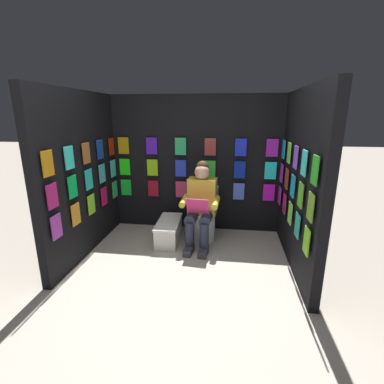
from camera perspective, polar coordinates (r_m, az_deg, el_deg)
ground_plane at (r=3.02m, az=-4.17°, el=-21.27°), size 30.00×30.00×0.00m
display_wall_back at (r=4.42m, az=0.80°, el=5.68°), size 2.72×0.14×2.10m
display_wall_left at (r=3.50m, az=21.27°, el=1.97°), size 0.14×1.91×2.10m
display_wall_right at (r=3.89m, az=-21.43°, el=3.23°), size 0.14×1.91×2.10m
toilet at (r=4.20m, az=2.29°, el=-5.12°), size 0.42×0.57×0.77m
person_reading at (r=3.90m, az=1.78°, el=-2.51°), size 0.55×0.71×1.19m
comic_longbox_near at (r=4.17m, az=-4.74°, el=-7.87°), size 0.34×0.74×0.31m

